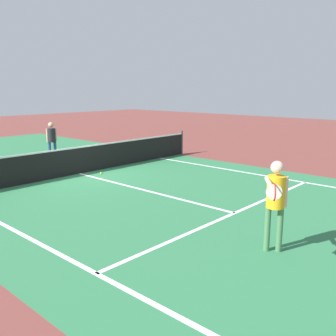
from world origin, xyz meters
The scene contains 10 objects.
ground_plane centered at (0.00, 0.00, 0.00)m, with size 60.00×60.00×0.00m, color brown.
court_surface_inbounds centered at (0.00, 0.00, 0.00)m, with size 10.62×24.40×0.00m, color #2D7247.
line_sideline_left centered at (-4.11, -5.95, 0.00)m, with size 0.10×11.89×0.01m, color white.
line_sideline_right centered at (4.11, -5.95, 0.00)m, with size 0.10×11.89×0.01m, color white.
line_service_near centered at (0.00, -6.40, 0.00)m, with size 8.22×0.10×0.01m, color white.
line_center_service centered at (0.00, -3.20, 0.00)m, with size 0.10×6.40×0.01m, color white.
net centered at (0.00, 0.00, 0.49)m, with size 11.23×0.09×1.07m.
player_near centered at (-1.40, -8.10, 1.06)m, with size 1.13×0.66×1.69m.
player_far centered at (0.66, 2.83, 0.98)m, with size 0.40×0.32×1.60m.
tennis_ball_near_net centered at (0.47, -0.61, 0.03)m, with size 0.07×0.07×0.07m, color #CCE033.
Camera 1 is at (-7.48, -11.05, 2.94)m, focal length 40.35 mm.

